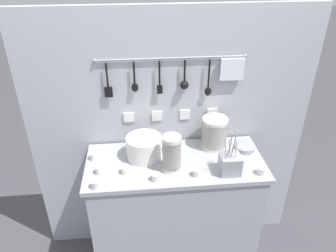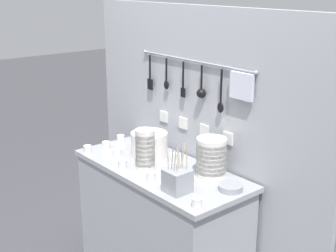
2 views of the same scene
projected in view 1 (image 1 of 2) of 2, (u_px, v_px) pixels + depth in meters
name	position (u px, v px, depth m)	size (l,w,h in m)	color
counter	(174.00, 214.00, 2.33)	(1.14, 0.50, 0.94)	#9EA0A8
back_wall	(171.00, 139.00, 2.34)	(1.94, 0.09, 1.85)	#A8AAB2
bowl_stack_tall_left	(172.00, 154.00, 1.96)	(0.11, 0.11, 0.24)	silver
bowl_stack_nested_right	(214.00, 133.00, 2.18)	(0.17, 0.17, 0.22)	silver
plate_stack	(144.00, 147.00, 2.10)	(0.23, 0.23, 0.15)	silver
steel_mixing_bowl	(245.00, 148.00, 2.20)	(0.13, 0.13, 0.03)	#93969E
cutlery_caddy	(230.00, 163.00, 1.97)	(0.12, 0.12, 0.28)	#93969E
cup_mid_row	(169.00, 147.00, 2.19)	(0.05, 0.05, 0.05)	silver
cup_centre	(125.00, 170.00, 1.98)	(0.05, 0.05, 0.05)	silver
cup_front_right	(197.00, 172.00, 1.96)	(0.05, 0.05, 0.05)	silver
cup_front_left	(262.00, 171.00, 1.97)	(0.05, 0.05, 0.05)	silver
cup_back_right	(100.00, 170.00, 1.98)	(0.05, 0.05, 0.05)	silver
cup_beside_plates	(156.00, 177.00, 1.92)	(0.05, 0.05, 0.05)	silver
cup_edge_far	(94.00, 156.00, 2.10)	(0.05, 0.05, 0.05)	silver
cup_by_caddy	(96.00, 184.00, 1.87)	(0.05, 0.05, 0.05)	silver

